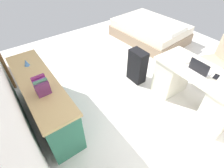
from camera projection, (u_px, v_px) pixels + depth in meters
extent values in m
plane|color=silver|center=(140.00, 76.00, 3.79)|extent=(5.74, 5.74, 0.00)
cube|color=silver|center=(202.00, 72.00, 2.69)|extent=(1.46, 0.70, 0.04)
cube|color=beige|center=(222.00, 108.00, 2.64)|extent=(0.42, 0.60, 0.71)
cube|color=beige|center=(172.00, 75.00, 3.24)|extent=(0.42, 0.60, 0.71)
cylinder|color=black|center=(204.00, 80.00, 3.65)|extent=(0.52, 0.52, 0.04)
cylinder|color=black|center=(208.00, 73.00, 3.52)|extent=(0.06, 0.06, 0.42)
cube|color=tan|center=(213.00, 63.00, 3.35)|extent=(0.61, 0.61, 0.08)
cube|color=#2D7056|center=(45.00, 101.00, 2.74)|extent=(1.76, 0.44, 0.74)
cube|color=tan|center=(37.00, 82.00, 2.47)|extent=(1.80, 0.48, 0.04)
cube|color=#275F49|center=(70.00, 117.00, 2.71)|extent=(0.67, 0.01, 0.26)
cube|color=#275F49|center=(51.00, 89.00, 3.18)|extent=(0.67, 0.01, 0.26)
cube|color=gray|center=(149.00, 34.00, 4.95)|extent=(2.00, 1.54, 0.28)
cube|color=silver|center=(150.00, 26.00, 4.79)|extent=(1.94, 1.48, 0.20)
cube|color=white|center=(172.00, 29.00, 4.31)|extent=(0.53, 0.71, 0.10)
cube|color=black|center=(137.00, 66.00, 3.47)|extent=(0.36, 0.22, 0.68)
cube|color=#B7B7BC|center=(201.00, 70.00, 2.69)|extent=(0.32, 0.23, 0.02)
cube|color=black|center=(199.00, 67.00, 2.58)|extent=(0.31, 0.02, 0.19)
ellipsoid|color=white|center=(187.00, 62.00, 2.85)|extent=(0.06, 0.10, 0.03)
cube|color=black|center=(216.00, 77.00, 2.58)|extent=(0.09, 0.15, 0.01)
cube|color=#5F2853|center=(43.00, 90.00, 2.19)|extent=(0.04, 0.17, 0.20)
cube|color=#44765D|center=(42.00, 87.00, 2.21)|extent=(0.04, 0.17, 0.22)
cube|color=#8B238F|center=(41.00, 86.00, 2.23)|extent=(0.04, 0.17, 0.21)
cube|color=#802961|center=(40.00, 83.00, 2.25)|extent=(0.04, 0.17, 0.24)
cone|color=#4C7FBF|center=(26.00, 63.00, 2.70)|extent=(0.08, 0.08, 0.11)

